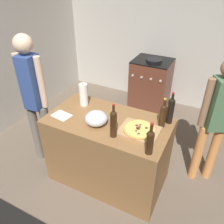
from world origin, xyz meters
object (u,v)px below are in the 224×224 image
Objects in this scene: mixing_bowl at (96,118)px; person_in_red at (216,118)px; person_in_stripes at (34,97)px; stove at (151,84)px; wine_bottle_clear at (150,141)px; wine_bottle_dark at (171,110)px; paper_towel_roll at (84,95)px; wine_bottle_amber at (163,115)px; wine_bottle_green at (113,123)px; pizza at (139,129)px.

person_in_red is at bearing 30.81° from mixing_bowl.
stove is at bearing 68.07° from person_in_stripes.
wine_bottle_clear is 0.91× the size of wine_bottle_dark.
person_in_red is (1.46, 0.39, -0.12)m from paper_towel_roll.
mixing_bowl is 0.15× the size of person_in_red.
wine_bottle_amber is at bearing 0.11° from paper_towel_roll.
paper_towel_roll is at bearing -165.13° from person_in_red.
person_in_red is (0.88, 0.77, -0.15)m from wine_bottle_green.
wine_bottle_amber is (0.17, 0.20, 0.11)m from pizza.
wine_bottle_amber is at bearing -69.07° from stove.
wine_bottle_green is 0.40m from wine_bottle_clear.
wine_bottle_green is 1.18m from person_in_red.
person_in_red is (2.00, 0.65, -0.09)m from person_in_stripes.
mixing_bowl is 0.25× the size of stove.
stove is at bearing 104.31° from pizza.
wine_bottle_green reaches higher than mixing_bowl.
pizza is 1.00× the size of wine_bottle_clear.
person_in_stripes is (-1.50, -0.26, -0.04)m from wine_bottle_amber.
wine_bottle_clear is 1.53m from person_in_stripes.
person_in_stripes is at bearing 173.97° from wine_bottle_green.
wine_bottle_clear is 0.34× the size of stove.
wine_bottle_amber is at bearing 45.11° from wine_bottle_green.
paper_towel_roll is 0.17× the size of person_in_red.
wine_bottle_green is 0.23× the size of person_in_red.
wine_bottle_clear reaches higher than pizza.
paper_towel_roll is at bearing -174.35° from wine_bottle_dark.
pizza is 0.40m from wine_bottle_dark.
wine_bottle_dark is at bearing 86.27° from wine_bottle_clear.
mixing_bowl is at bearing -150.45° from wine_bottle_dark.
mixing_bowl is (-0.45, -0.09, 0.04)m from pizza.
pizza is 0.91× the size of wine_bottle_dark.
person_in_stripes reaches higher than paper_towel_roll.
stove is (-0.05, 2.06, -0.51)m from mixing_bowl.
mixing_bowl is at bearing -1.62° from person_in_stripes.
person_in_red is at bearing 37.66° from wine_bottle_amber.
mixing_bowl is at bearing -155.48° from wine_bottle_amber.
wine_bottle_dark is 0.23× the size of person_in_red.
person_in_stripes is at bearing -111.93° from stove.
paper_towel_roll is 0.29× the size of stove.
wine_bottle_amber is (-0.02, 0.45, 0.00)m from wine_bottle_clear.
stove is (-0.73, 1.68, -0.60)m from wine_bottle_dark.
paper_towel_roll is at bearing 165.83° from pizza.
person_in_red reaches higher than stove.
pizza is at bearing -138.99° from person_in_red.
person_in_red is at bearing 17.96° from person_in_stripes.
person_in_red reaches higher than pizza.
paper_towel_roll is 0.96m from wine_bottle_amber.
person_in_stripes reaches higher than pizza.
pizza is at bearing 41.30° from wine_bottle_green.
pizza is at bearing -14.17° from paper_towel_roll.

